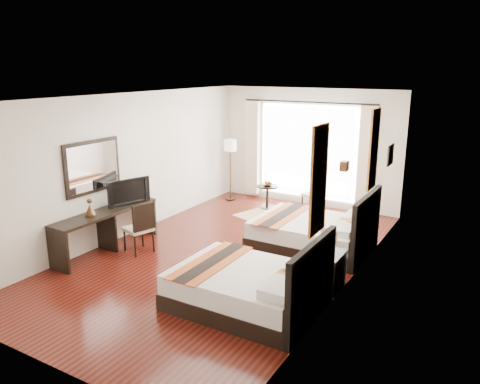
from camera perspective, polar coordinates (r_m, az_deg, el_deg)
The scene contains 29 objects.
floor at distance 8.51m, azimuth -1.76°, elevation -7.66°, with size 4.50×7.50×0.01m, color #330C09.
ceiling at distance 7.86m, azimuth -1.93°, elevation 11.48°, with size 4.50×7.50×0.02m, color white.
wall_headboard at distance 7.17m, azimuth 13.55°, elevation -0.58°, with size 0.01×7.50×2.80m, color silver.
wall_desk at distance 9.43m, azimuth -13.51°, elevation 3.14°, with size 0.01×7.50×2.80m, color silver.
wall_window at distance 11.35m, azimuth 8.28°, elevation 5.38°, with size 4.50×0.01×2.80m, color silver.
wall_entry at distance 5.42m, azimuth -23.49°, elevation -6.57°, with size 4.50×0.01×2.80m, color silver.
window_glass at distance 11.36m, azimuth 8.23°, elevation 4.88°, with size 2.40×0.02×2.20m, color white.
sheer_curtain at distance 11.30m, azimuth 8.11°, elevation 4.83°, with size 2.30×0.02×2.10m, color white.
drape_left at distance 11.88m, azimuth 1.53°, elevation 5.38°, with size 0.35×0.14×2.35m, color beige.
drape_right at distance 10.82m, azimuth 15.16°, elevation 3.89°, with size 0.35×0.14×2.35m, color beige.
art_panel_near at distance 5.74m, azimuth 9.58°, elevation 1.42°, with size 0.03×0.50×1.35m, color maroon.
art_panel_far at distance 8.09m, azimuth 15.99°, elevation 5.02°, with size 0.03×0.50×1.35m, color maroon.
wall_sconce at distance 6.78m, azimuth 12.61°, elevation 3.11°, with size 0.10×0.14×0.14m, color #49301A.
mirror_frame at distance 8.76m, azimuth -17.52°, elevation 2.97°, with size 0.04×1.25×0.95m, color black.
mirror_glass at distance 8.75m, azimuth -17.41°, elevation 2.96°, with size 0.01×1.12×0.82m, color white.
bed_near at distance 6.68m, azimuth 1.26°, elevation -11.50°, with size 2.02×1.58×1.14m.
bed_far at distance 8.79m, azimuth 9.12°, elevation -4.92°, with size 2.08×1.62×1.17m.
nightstand at distance 7.34m, azimuth 10.44°, elevation -9.33°, with size 0.47×0.58×0.56m, color black.
table_lamp at distance 7.21m, azimuth 10.78°, elevation -5.58°, with size 0.25×0.25×0.40m.
vase at distance 7.14m, azimuth 10.38°, elevation -7.57°, with size 0.12×0.12×0.13m, color black.
console_desk at distance 8.91m, azimuth -15.92°, elevation -4.55°, with size 0.50×2.20×0.76m, color black.
television at distance 9.08m, azimuth -13.64°, elevation 0.11°, with size 0.86×0.11×0.50m, color black.
bronze_figurine at distance 8.53m, azimuth -17.81°, elevation -1.91°, with size 0.19×0.19×0.28m, color #49301A, non-canonical shape.
desk_chair at distance 8.70m, azimuth -12.16°, elevation -5.39°, with size 0.55×0.55×0.95m.
floor_lamp at distance 11.60m, azimuth -1.20°, elevation 5.21°, with size 0.31×0.31×1.53m.
side_table at distance 11.09m, azimuth 3.33°, elevation -0.63°, with size 0.49×0.49×0.56m, color black.
fruit_bowl at distance 10.97m, azimuth 3.37°, elevation 0.87°, with size 0.24×0.24×0.06m, color #452A18.
window_chair at distance 10.96m, azimuth 8.96°, elevation -1.04°, with size 0.53×0.53×0.89m.
jute_rug at distance 10.48m, azimuth 3.18°, elevation -3.15°, with size 1.31×0.89×0.01m, color tan.
Camera 1 is at (4.17, -6.64, 3.29)m, focal length 35.00 mm.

